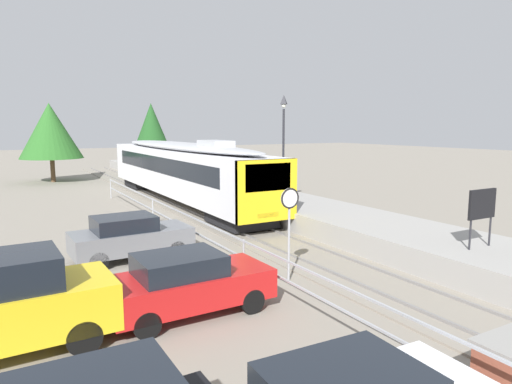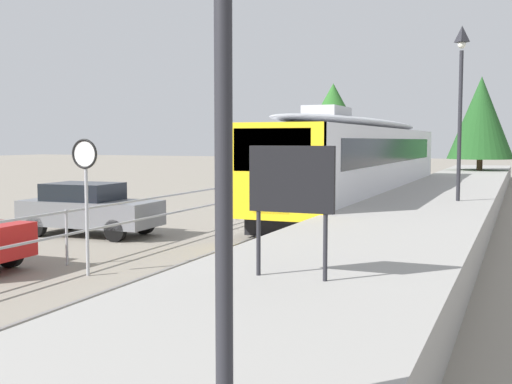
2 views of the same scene
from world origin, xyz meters
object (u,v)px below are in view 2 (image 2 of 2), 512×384
(speed_limit_sign, at_px, (85,172))
(parked_hatchback_grey, at_px, (89,208))
(platform_notice_board, at_px, (291,184))
(commuter_train, at_px, (362,156))
(platform_lamp_mid_platform, at_px, (461,80))

(speed_limit_sign, distance_m, parked_hatchback_grey, 5.96)
(parked_hatchback_grey, bearing_deg, platform_notice_board, -39.12)
(commuter_train, xyz_separation_m, parked_hatchback_grey, (-5.66, -10.12, -1.36))
(platform_lamp_mid_platform, relative_size, parked_hatchback_grey, 1.32)
(platform_notice_board, bearing_deg, platform_lamp_mid_platform, 85.21)
(parked_hatchback_grey, bearing_deg, platform_lamp_mid_platform, 28.80)
(platform_lamp_mid_platform, distance_m, speed_limit_sign, 12.14)
(speed_limit_sign, bearing_deg, platform_notice_board, -25.08)
(commuter_train, distance_m, speed_limit_sign, 14.93)
(platform_lamp_mid_platform, bearing_deg, parked_hatchback_grey, -151.20)
(commuter_train, xyz_separation_m, platform_notice_board, (3.11, -17.25, 0.04))
(commuter_train, height_order, platform_notice_board, commuter_train)
(platform_notice_board, height_order, speed_limit_sign, speed_limit_sign)
(speed_limit_sign, bearing_deg, commuter_train, 81.60)
(platform_lamp_mid_platform, xyz_separation_m, speed_limit_sign, (-6.34, -10.05, -2.50))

